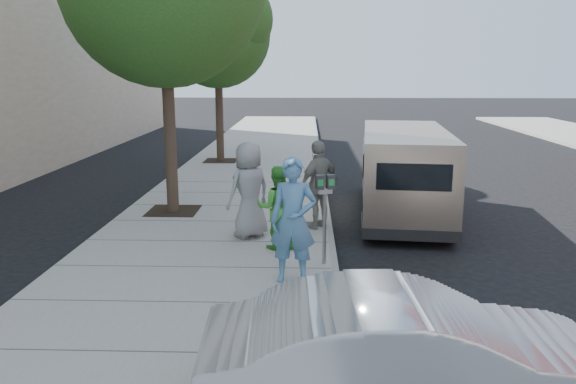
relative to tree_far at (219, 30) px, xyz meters
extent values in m
plane|color=black|center=(2.25, -10.00, -4.88)|extent=(120.00, 120.00, 0.00)
cube|color=gray|center=(1.25, -10.00, -4.81)|extent=(5.00, 60.00, 0.15)
cube|color=gray|center=(3.69, -10.00, -4.81)|extent=(0.12, 60.00, 0.16)
cube|color=black|center=(-0.05, -7.60, -4.73)|extent=(1.20, 1.20, 0.01)
cylinder|color=#38281E|center=(-0.05, -7.60, -2.75)|extent=(0.28, 0.28, 3.96)
cube|color=black|center=(-0.05, 0.00, -4.73)|extent=(1.20, 1.20, 0.01)
cylinder|color=#38281E|center=(-0.05, 0.00, -2.97)|extent=(0.28, 0.28, 3.52)
sphere|color=#204C19|center=(-0.05, 0.00, -0.17)|extent=(3.80, 3.80, 3.80)
sphere|color=#204C19|center=(0.55, -0.40, 0.33)|extent=(2.85, 2.85, 2.85)
sphere|color=#204C19|center=(-0.55, 0.50, 0.13)|extent=(2.66, 2.66, 2.66)
cylinder|color=gray|center=(3.50, -11.26, -4.10)|extent=(0.06, 0.06, 1.27)
cube|color=gray|center=(3.50, -11.26, -3.42)|extent=(0.26, 0.13, 0.09)
cube|color=#2D2D30|center=(3.41, -11.28, -3.26)|extent=(0.16, 0.14, 0.25)
cube|color=#2D2D30|center=(3.60, -11.23, -3.26)|extent=(0.16, 0.14, 0.25)
cube|color=tan|center=(5.51, -7.46, -3.73)|extent=(2.43, 5.35, 1.91)
cube|color=tan|center=(5.80, -4.64, -4.20)|extent=(1.81, 0.70, 0.82)
cube|color=black|center=(5.25, -10.04, -3.40)|extent=(1.43, 0.17, 0.53)
cylinder|color=black|center=(4.85, -5.67, -4.52)|extent=(0.32, 0.75, 0.73)
cylinder|color=black|center=(6.53, -5.84, -4.52)|extent=(0.32, 0.75, 0.73)
cylinder|color=black|center=(4.49, -9.17, -4.52)|extent=(0.32, 0.75, 0.73)
cylinder|color=black|center=(6.17, -9.34, -4.52)|extent=(0.32, 0.75, 0.73)
imported|color=silver|center=(4.25, -15.59, -4.19)|extent=(4.29, 1.70, 1.39)
imported|color=teal|center=(2.98, -12.10, -3.72)|extent=(0.79, 0.57, 2.03)
imported|color=green|center=(2.63, -10.38, -3.93)|extent=(0.83, 0.67, 1.60)
imported|color=gray|center=(2.03, -9.66, -3.76)|extent=(1.13, 1.09, 1.95)
imported|color=gray|center=(3.45, -8.94, -3.78)|extent=(1.12, 1.11, 1.90)
camera|label=1|loc=(3.19, -20.70, -1.36)|focal=35.00mm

